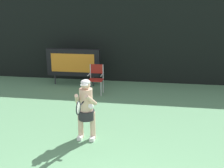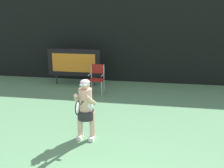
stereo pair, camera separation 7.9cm
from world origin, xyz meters
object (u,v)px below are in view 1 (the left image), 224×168
Objects in this scene: tennis_racket at (79,108)px; umpire_chair at (96,77)px; scoreboard at (73,63)px; water_bottle at (82,93)px; tennis_player at (86,107)px.

umpire_chair is at bearing 110.37° from tennis_racket.
scoreboard reaches higher than water_bottle.
tennis_player is at bearing -81.21° from umpire_chair.
umpire_chair is at bearing -39.71° from scoreboard.
scoreboard is 2.04× the size of umpire_chair.
tennis_player is (1.70, -4.46, -0.14)m from scoreboard.
scoreboard is 5.25m from tennis_racket.
umpire_chair is (1.16, -0.96, -0.33)m from scoreboard.
water_bottle is 3.27m from tennis_player.
scoreboard is at bearing 140.29° from umpire_chair.
scoreboard is 1.54m from umpire_chair.
scoreboard is at bearing 121.65° from tennis_racket.
tennis_racket is at bearing -71.34° from scoreboard.
tennis_player is (0.98, -3.04, 0.68)m from water_bottle.
tennis_racket reaches higher than umpire_chair.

